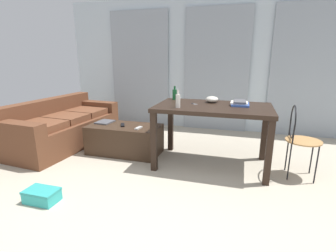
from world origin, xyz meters
The scene contains 17 objects.
ground_plane centered at (0.00, 1.37, 0.00)m, with size 8.51×8.51×0.00m, color #B2A893.
wall_back centered at (0.00, 3.55, 1.24)m, with size 6.05×0.10×2.48m, color silver.
curtains centered at (0.00, 3.46, 1.14)m, with size 4.30×0.03×2.27m.
couch centered at (-2.25, 1.84, 0.29)m, with size 1.00×1.94×0.73m.
coffee_table centered at (-1.12, 1.78, 0.21)m, with size 1.06×0.54×0.42m.
craft_table centered at (0.17, 1.71, 0.70)m, with size 1.43×0.86×0.80m.
wire_chair centered at (1.16, 1.66, 0.53)m, with size 0.40×0.40×0.86m.
bottle_near centered at (-0.23, 1.46, 0.89)m, with size 0.06×0.06×0.21m.
bottle_far centered at (-0.42, 2.03, 0.88)m, with size 0.06×0.06×0.19m.
bowl centered at (0.12, 1.93, 0.84)m, with size 0.17×0.17×0.08m, color beige.
book_stack centered at (0.49, 1.83, 0.83)m, with size 0.23×0.29×0.06m.
tv_remote_on_table centered at (-0.32, 1.81, 0.81)m, with size 0.05×0.15×0.02m, color black.
scissors centered at (-0.09, 1.76, 0.80)m, with size 0.09×0.10×0.00m.
tv_remote_primary centered at (-1.14, 1.77, 0.43)m, with size 0.05×0.17×0.02m, color black.
tv_remote_secondary centered at (-0.85, 1.68, 0.43)m, with size 0.05×0.14×0.02m, color #B7B7B2.
magazine centered at (-1.47, 1.85, 0.43)m, with size 0.22×0.26×0.02m, color #4C4C51.
shoebox centered at (-1.32, 0.33, 0.07)m, with size 0.33×0.21×0.13m.
Camera 1 is at (0.51, -1.47, 1.39)m, focal length 27.11 mm.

